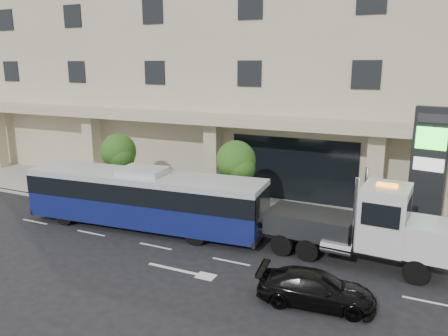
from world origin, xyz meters
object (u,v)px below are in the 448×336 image
at_px(tow_truck, 364,227).
at_px(black_sedan, 316,289).
at_px(signage_pylon, 428,171).
at_px(city_bus, 144,198).

xyz_separation_m(tow_truck, black_sedan, (-1.06, -4.28, -1.07)).
height_order(black_sedan, signage_pylon, signage_pylon).
relative_size(city_bus, black_sedan, 3.10).
height_order(city_bus, tow_truck, tow_truck).
relative_size(tow_truck, signage_pylon, 1.40).
distance_m(city_bus, signage_pylon, 14.51).
bearing_deg(tow_truck, black_sedan, -100.21).
xyz_separation_m(black_sedan, signage_pylon, (3.37, 8.81, 2.80)).
height_order(tow_truck, black_sedan, tow_truck).
distance_m(city_bus, black_sedan, 10.86).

